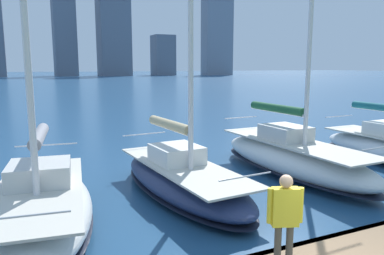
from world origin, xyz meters
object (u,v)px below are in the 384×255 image
at_px(sailboat_grey, 40,204).
at_px(person_yellow_shirt, 285,213).
at_px(sailboat_forest, 292,156).
at_px(sailboat_tan, 182,176).

height_order(sailboat_grey, person_yellow_shirt, sailboat_grey).
distance_m(sailboat_forest, sailboat_grey, 9.11).
distance_m(sailboat_tan, person_yellow_shirt, 5.93).
bearing_deg(sailboat_forest, sailboat_tan, 4.43).
xyz_separation_m(sailboat_grey, person_yellow_shirt, (-3.70, 4.94, 0.95)).
xyz_separation_m(sailboat_forest, person_yellow_shirt, (5.32, 6.18, 0.89)).
xyz_separation_m(sailboat_forest, sailboat_tan, (4.74, 0.37, -0.12)).
bearing_deg(sailboat_forest, sailboat_grey, 7.81).
bearing_deg(sailboat_tan, sailboat_forest, -175.57).
height_order(sailboat_forest, sailboat_grey, sailboat_grey).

